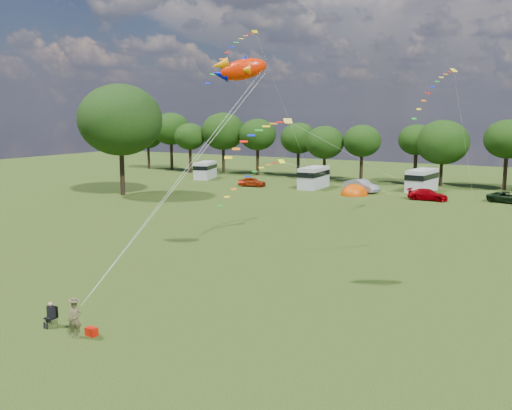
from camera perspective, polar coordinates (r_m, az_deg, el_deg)
The scene contains 19 objects.
ground_plane at distance 31.15m, azimuth -7.41°, elevation -9.35°, with size 180.00×180.00×0.00m, color black.
tree_line at distance 79.54m, azimuth 20.64°, elevation 6.09°, with size 102.98×10.98×10.27m.
big_tree at distance 70.34m, azimuth -13.42°, elevation 8.27°, with size 10.00×10.00×13.28m.
car_a at distance 77.06m, azimuth -0.40°, elevation 2.33°, with size 1.50×3.81×1.27m, color #922609.
car_b at distance 72.88m, azimuth 10.50°, elevation 1.90°, with size 1.66×4.45×1.57m, color gray.
car_c at distance 67.79m, azimuth 16.79°, elevation 1.00°, with size 1.81×4.31×1.29m, color #930006.
car_d at distance 68.88m, azimuth 23.92°, elevation 0.69°, with size 2.04×4.50×1.23m, color black.
campervan_a at distance 86.90m, azimuth -5.09°, elevation 3.56°, with size 3.60×5.57×2.53m.
campervan_b at distance 75.84m, azimuth 5.79°, elevation 2.83°, with size 2.61×5.75×2.78m.
campervan_c at distance 75.13m, azimuth 16.25°, elevation 2.45°, with size 3.02×5.93×2.80m.
tent_orange at distance 70.21m, azimuth 9.79°, elevation 1.01°, with size 3.34×3.66×2.61m.
kite_flyer at distance 26.94m, azimuth -17.66°, elevation -10.85°, with size 0.61×0.40×1.67m, color brown.
camp_chair at distance 28.64m, azimuth -19.78°, elevation -10.00°, with size 0.49×0.48×1.20m.
kite_bag at distance 27.17m, azimuth -16.12°, elevation -12.06°, with size 0.52×0.34×0.37m, color red.
fish_kite at distance 33.70m, azimuth -1.72°, elevation 13.40°, with size 3.33×2.36×1.78m.
streamer_kite_a at distance 61.48m, azimuth -2.08°, elevation 15.41°, with size 3.35×5.58×5.76m.
streamer_kite_b at distance 47.77m, azimuth 0.02°, elevation 3.01°, with size 4.17×4.62×3.77m.
streamer_kite_c at distance 41.81m, azimuth 0.82°, elevation 7.36°, with size 3.21×4.97×2.81m.
streamer_kite_d at distance 50.43m, azimuth 17.72°, elevation 11.35°, with size 2.55×5.04×4.26m.
Camera 1 is at (17.94, -23.46, 9.88)m, focal length 40.00 mm.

